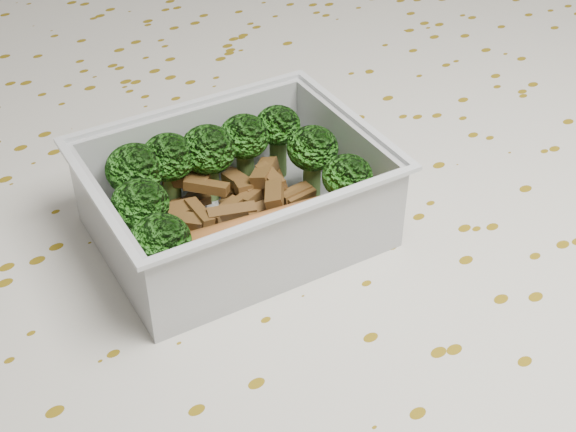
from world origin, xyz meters
TOP-DOWN VIEW (x-y plane):
  - dining_table at (0.00, 0.00)m, footprint 1.40×0.90m
  - tablecloth at (0.00, 0.00)m, footprint 1.46×0.96m
  - lunch_container at (-0.01, 0.02)m, footprint 0.19×0.15m
  - broccoli_florets at (-0.02, 0.04)m, footprint 0.15×0.12m
  - meat_pile at (-0.01, 0.03)m, footprint 0.10×0.07m
  - sausage at (-0.01, -0.01)m, footprint 0.14×0.05m

SIDE VIEW (x-z plane):
  - dining_table at x=0.00m, z-range 0.29..1.04m
  - tablecloth at x=0.00m, z-range 0.62..0.81m
  - meat_pile at x=-0.01m, z-range 0.76..0.79m
  - lunch_container at x=-0.01m, z-range 0.75..0.81m
  - sausage at x=-0.01m, z-range 0.77..0.79m
  - broccoli_florets at x=-0.02m, z-range 0.77..0.82m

